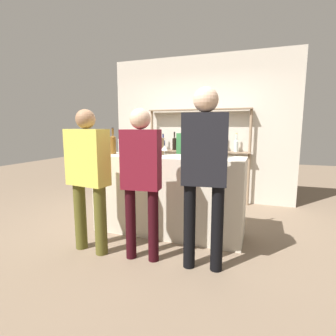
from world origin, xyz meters
name	(u,v)px	position (x,y,z in m)	size (l,w,h in m)	color
ground_plane	(168,232)	(0.00, 0.00, 0.00)	(16.00, 16.00, 0.00)	#7A6651
bar_counter	(168,195)	(0.00, 0.00, 0.53)	(2.01, 0.59, 1.06)	beige
back_wall	(200,129)	(0.00, 1.90, 1.40)	(3.61, 0.12, 2.80)	beige
back_shelf	(198,141)	(0.01, 1.72, 1.17)	(1.98, 0.18, 1.78)	#897056
counter_bottle_0	(224,146)	(0.71, 0.15, 1.20)	(0.08, 0.08, 0.36)	black
counter_bottle_1	(121,145)	(-0.75, 0.06, 1.19)	(0.07, 0.07, 0.34)	silver
counter_bottle_2	(217,148)	(0.65, -0.04, 1.19)	(0.08, 0.08, 0.33)	silver
counter_bottle_3	(113,144)	(-0.84, 0.01, 1.21)	(0.08, 0.08, 0.37)	brown
counter_bottle_4	(140,146)	(-0.45, 0.08, 1.18)	(0.08, 0.08, 0.31)	brown
counter_bottle_5	(195,147)	(0.36, 0.02, 1.19)	(0.07, 0.07, 0.32)	silver
wine_glass	(164,148)	(-0.01, -0.10, 1.18)	(0.09, 0.09, 0.15)	silver
ice_bucket	(157,146)	(-0.21, 0.14, 1.18)	(0.21, 0.21, 0.23)	#846647
customer_right	(204,165)	(0.65, -0.76, 1.08)	(0.45, 0.24, 1.82)	black
server_behind_counter	(189,159)	(0.04, 0.90, 0.92)	(0.40, 0.21, 1.55)	black
customer_left	(88,172)	(-0.67, -0.81, 0.95)	(0.52, 0.29, 1.64)	brown
customer_center	(141,173)	(-0.02, -0.79, 0.97)	(0.42, 0.22, 1.64)	black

